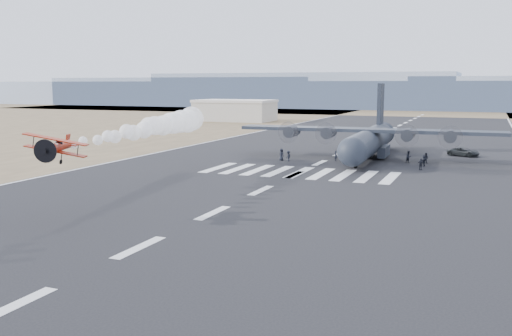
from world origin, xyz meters
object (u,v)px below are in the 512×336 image
Objects in this scene: crew_c at (288,156)px; crew_h at (426,158)px; hangar_left at (235,110)px; support_vehicle at (464,152)px; crew_a at (336,156)px; crew_f at (424,161)px; crew_e at (281,155)px; transport_aircraft at (370,139)px; aerobatic_biplane at (56,147)px; crew_g at (346,157)px; crew_d at (421,164)px; crew_b at (409,157)px.

crew_c is 20.53m from crew_h.
support_vehicle is (71.62, -68.30, -2.71)m from hangar_left.
crew_a is 13.35m from crew_h.
crew_e is at bearing -78.23° from crew_f.
transport_aircraft reaches higher than support_vehicle.
aerobatic_biplane is 3.11× the size of crew_g.
crew_d is 7.49m from crew_h.
crew_f is at bearing 50.82° from aerobatic_biplane.
aerobatic_biplane reaches higher than support_vehicle.
crew_e reaches higher than crew_d.
hangar_left reaches higher than crew_e.
crew_b is (-7.28, -11.86, 0.22)m from support_vehicle.
hangar_left is 106.33m from crew_f.
transport_aircraft is at bearing -26.09° from crew_d.
crew_g reaches higher than crew_c.
transport_aircraft reaches higher than crew_a.
crew_c is (47.04, -84.98, -2.60)m from hangar_left.
crew_c is 1.03× the size of crew_h.
crew_a is 0.87× the size of crew_g.
crew_g reaches higher than crew_d.
crew_f is (21.06, 1.85, -0.13)m from crew_e.
crew_f is (0.01, 3.99, -0.01)m from crew_d.
transport_aircraft is 8.10× the size of support_vehicle.
support_vehicle is 11.94m from crew_h.
transport_aircraft is at bearing -110.84° from crew_e.
crew_h is (-4.89, -10.89, 0.08)m from support_vehicle.
crew_b is at bearing 117.18° from crew_c.
crew_c is (6.69, 42.90, -5.54)m from aerobatic_biplane.
crew_b is at bearing -128.95° from crew_f.
crew_d is 1.01× the size of crew_f.
hangar_left is at bearing -134.31° from crew_f.
crew_h is at bearing -22.70° from crew_b.
transport_aircraft reaches higher than crew_c.
crew_c reaches higher than support_vehicle.
support_vehicle is 13.92m from crew_b.
crew_d is at bearing -52.38° from hangar_left.
crew_c is at bearing -76.63° from crew_f.
hangar_left is at bearing 69.07° from support_vehicle.
crew_a is at bearing -127.31° from crew_e.
crew_b is at bearing 53.90° from crew_h.
crew_c is at bearing 146.87° from support_vehicle.
crew_g is (2.03, -2.18, 0.12)m from crew_a.
hangar_left is at bearing -29.06° from crew_d.
crew_c is 8.70m from crew_g.
crew_g is at bearing 108.04° from crew_c.
crew_e is (45.75, -84.54, -2.48)m from hangar_left.
transport_aircraft reaches higher than crew_e.
transport_aircraft is 22.25× the size of crew_b.
crew_e is at bearing 70.36° from crew_a.
crew_c is 1.37m from crew_e.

